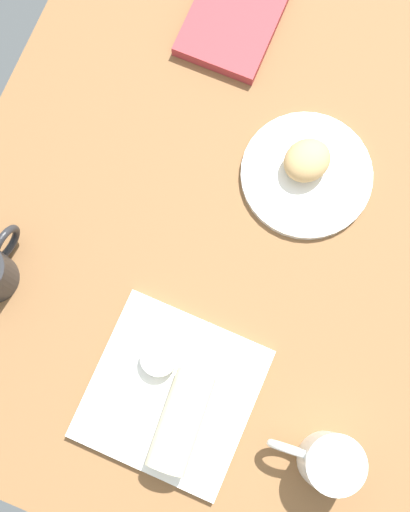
{
  "coord_description": "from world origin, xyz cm",
  "views": [
    {
      "loc": [
        -30.29,
        -7.06,
        116.03
      ],
      "look_at": [
        -8.62,
        1.55,
        7.0
      ],
      "focal_mm": 49.05,
      "sensor_mm": 36.0,
      "label": 1
    }
  ],
  "objects_px": {
    "scone_pastry": "(307,160)",
    "breakfast_wrap": "(181,421)",
    "round_plate": "(306,175)",
    "square_plate": "(172,393)",
    "sauce_cup": "(159,359)",
    "second_mug": "(328,462)",
    "book_stack": "(233,21)"
  },
  "relations": [
    {
      "from": "scone_pastry",
      "to": "breakfast_wrap",
      "type": "bearing_deg",
      "value": 175.6
    },
    {
      "from": "round_plate",
      "to": "scone_pastry",
      "type": "distance_m",
      "value": 0.04
    },
    {
      "from": "scone_pastry",
      "to": "square_plate",
      "type": "relative_size",
      "value": 0.32
    },
    {
      "from": "sauce_cup",
      "to": "breakfast_wrap",
      "type": "height_order",
      "value": "breakfast_wrap"
    },
    {
      "from": "round_plate",
      "to": "second_mug",
      "type": "height_order",
      "value": "second_mug"
    },
    {
      "from": "round_plate",
      "to": "scone_pastry",
      "type": "height_order",
      "value": "scone_pastry"
    },
    {
      "from": "sauce_cup",
      "to": "second_mug",
      "type": "relative_size",
      "value": 0.4
    },
    {
      "from": "scone_pastry",
      "to": "book_stack",
      "type": "xyz_separation_m",
      "value": [
        0.21,
        0.21,
        -0.03
      ]
    },
    {
      "from": "square_plate",
      "to": "sauce_cup",
      "type": "relative_size",
      "value": 4.38
    },
    {
      "from": "second_mug",
      "to": "square_plate",
      "type": "bearing_deg",
      "value": 88.53
    },
    {
      "from": "round_plate",
      "to": "breakfast_wrap",
      "type": "bearing_deg",
      "value": 174.48
    },
    {
      "from": "round_plate",
      "to": "book_stack",
      "type": "xyz_separation_m",
      "value": [
        0.22,
        0.22,
        0.0
      ]
    },
    {
      "from": "second_mug",
      "to": "round_plate",
      "type": "bearing_deg",
      "value": 23.05
    },
    {
      "from": "book_stack",
      "to": "breakfast_wrap",
      "type": "bearing_deg",
      "value": -165.4
    },
    {
      "from": "round_plate",
      "to": "square_plate",
      "type": "distance_m",
      "value": 0.42
    },
    {
      "from": "scone_pastry",
      "to": "book_stack",
      "type": "bearing_deg",
      "value": 45.45
    },
    {
      "from": "square_plate",
      "to": "sauce_cup",
      "type": "xyz_separation_m",
      "value": [
        0.04,
        0.04,
        0.02
      ]
    },
    {
      "from": "scone_pastry",
      "to": "breakfast_wrap",
      "type": "distance_m",
      "value": 0.46
    },
    {
      "from": "sauce_cup",
      "to": "second_mug",
      "type": "height_order",
      "value": "second_mug"
    },
    {
      "from": "scone_pastry",
      "to": "book_stack",
      "type": "height_order",
      "value": "scone_pastry"
    },
    {
      "from": "round_plate",
      "to": "scone_pastry",
      "type": "bearing_deg",
      "value": 34.89
    },
    {
      "from": "scone_pastry",
      "to": "sauce_cup",
      "type": "bearing_deg",
      "value": 165.04
    },
    {
      "from": "book_stack",
      "to": "second_mug",
      "type": "bearing_deg",
      "value": -148.18
    },
    {
      "from": "book_stack",
      "to": "square_plate",
      "type": "bearing_deg",
      "value": -167.22
    },
    {
      "from": "scone_pastry",
      "to": "sauce_cup",
      "type": "distance_m",
      "value": 0.4
    },
    {
      "from": "scone_pastry",
      "to": "square_plate",
      "type": "height_order",
      "value": "scone_pastry"
    },
    {
      "from": "square_plate",
      "to": "breakfast_wrap",
      "type": "relative_size",
      "value": 1.66
    },
    {
      "from": "breakfast_wrap",
      "to": "second_mug",
      "type": "height_order",
      "value": "second_mug"
    },
    {
      "from": "round_plate",
      "to": "sauce_cup",
      "type": "relative_size",
      "value": 3.88
    },
    {
      "from": "round_plate",
      "to": "breakfast_wrap",
      "type": "distance_m",
      "value": 0.45
    },
    {
      "from": "book_stack",
      "to": "scone_pastry",
      "type": "bearing_deg",
      "value": -134.55
    },
    {
      "from": "breakfast_wrap",
      "to": "book_stack",
      "type": "bearing_deg",
      "value": -78.21
    }
  ]
}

